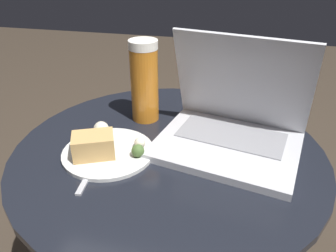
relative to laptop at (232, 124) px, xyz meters
name	(u,v)px	position (x,y,z in m)	size (l,w,h in m)	color
table	(168,189)	(-0.14, -0.06, -0.18)	(0.75, 0.75, 0.50)	black
napkin	(103,157)	(-0.28, -0.13, -0.05)	(0.16, 0.13, 0.00)	white
laptop	(232,124)	(0.00, 0.00, 0.00)	(0.38, 0.32, 0.26)	silver
beer_glass	(144,81)	(-0.24, 0.08, 0.06)	(0.08, 0.08, 0.22)	#C6701E
snack_plate	(104,148)	(-0.28, -0.12, -0.03)	(0.22, 0.22, 0.06)	silver
fork	(95,164)	(-0.29, -0.16, -0.05)	(0.04, 0.18, 0.01)	#B2B2B7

